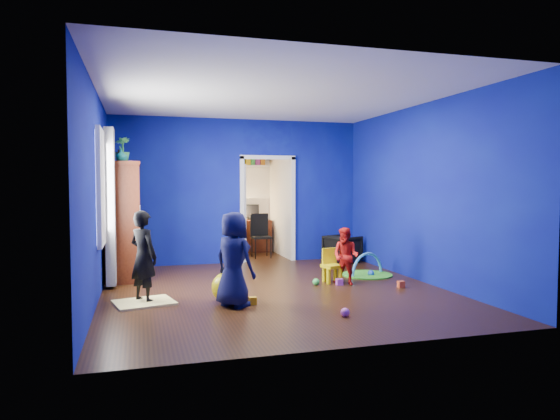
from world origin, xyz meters
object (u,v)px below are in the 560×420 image
object	(u,v)px
tv_armoire	(123,221)
armchair	(342,249)
kid_chair	(332,267)
toddler_red	(346,256)
child_black	(143,256)
vase	(121,156)
hopper_ball	(227,287)
child_navy	(234,259)
folding_chair	(261,236)
study_desk	(252,236)
crt_tv	(125,218)
play_mat	(367,275)

from	to	relation	value
tv_armoire	armchair	bearing A→B (deg)	8.31
kid_chair	toddler_red	bearing A→B (deg)	-68.51
child_black	toddler_red	distance (m)	3.12
armchair	child_black	distance (m)	4.64
armchair	vase	world-z (taller)	vase
vase	hopper_ball	bearing A→B (deg)	-53.04
tv_armoire	child_navy	bearing A→B (deg)	-59.01
child_black	vase	world-z (taller)	vase
armchair	child_black	xyz separation A→B (m)	(-3.93, -2.44, 0.34)
child_black	folding_chair	bearing A→B (deg)	-76.05
kid_chair	study_desk	bearing A→B (deg)	81.11
armchair	tv_armoire	distance (m)	4.35
study_desk	child_black	bearing A→B (deg)	-119.07
toddler_red	crt_tv	world-z (taller)	crt_tv
child_black	tv_armoire	xyz separation A→B (m)	(-0.31, 1.82, 0.36)
hopper_ball	tv_armoire	bearing A→B (deg)	122.91
kid_chair	crt_tv	bearing A→B (deg)	143.02
armchair	hopper_ball	distance (m)	3.97
crt_tv	hopper_ball	xyz separation A→B (m)	(1.35, -2.14, -0.81)
crt_tv	play_mat	distance (m)	4.26
study_desk	toddler_red	bearing A→B (deg)	-81.78
toddler_red	tv_armoire	distance (m)	3.75
toddler_red	kid_chair	world-z (taller)	toddler_red
child_black	vase	distance (m)	2.11
hopper_ball	play_mat	bearing A→B (deg)	25.68
child_navy	kid_chair	xyz separation A→B (m)	(1.82, 1.12, -0.37)
child_black	crt_tv	distance (m)	1.88
vase	armchair	bearing A→B (deg)	12.23
child_black	tv_armoire	distance (m)	1.88
child_black	folding_chair	world-z (taller)	child_black
vase	play_mat	world-z (taller)	vase
hopper_ball	toddler_red	bearing A→B (deg)	18.31
folding_chair	crt_tv	bearing A→B (deg)	-148.16
vase	kid_chair	distance (m)	3.85
child_navy	play_mat	distance (m)	3.13
study_desk	kid_chair	bearing A→B (deg)	-83.51
toddler_red	play_mat	size ratio (longest dim) A/B	1.05
crt_tv	folding_chair	bearing A→B (deg)	31.84
study_desk	tv_armoire	bearing A→B (deg)	-136.35
child_black	play_mat	distance (m)	3.95
folding_chair	child_black	bearing A→B (deg)	-125.25
tv_armoire	play_mat	bearing A→B (deg)	-11.66
armchair	play_mat	xyz separation A→B (m)	(-0.15, -1.46, -0.27)
child_black	crt_tv	world-z (taller)	crt_tv
crt_tv	study_desk	xyz separation A→B (m)	(2.77, 2.68, -0.65)
vase	folding_chair	size ratio (longest dim) A/B	0.21
play_mat	study_desk	size ratio (longest dim) A/B	0.99
armchair	study_desk	world-z (taller)	study_desk
armchair	tv_armoire	world-z (taller)	tv_armoire
vase	crt_tv	bearing A→B (deg)	82.41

